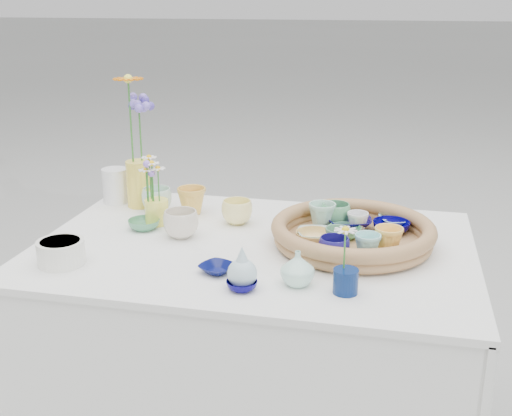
# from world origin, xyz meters

# --- Properties ---
(wicker_tray) EXTENTS (0.47, 0.47, 0.08)m
(wicker_tray) POSITION_xyz_m (0.28, 0.05, 0.80)
(wicker_tray) COLOR #8B613F
(wicker_tray) RESTS_ON display_table
(tray_ceramic_0) EXTENTS (0.16, 0.16, 0.03)m
(tray_ceramic_0) POSITION_xyz_m (0.26, 0.16, 0.80)
(tray_ceramic_0) COLOR #05003E
(tray_ceramic_0) RESTS_ON wicker_tray
(tray_ceramic_1) EXTENTS (0.14, 0.14, 0.03)m
(tray_ceramic_1) POSITION_xyz_m (0.39, 0.14, 0.80)
(tray_ceramic_1) COLOR #040056
(tray_ceramic_1) RESTS_ON wicker_tray
(tray_ceramic_2) EXTENTS (0.10, 0.10, 0.07)m
(tray_ceramic_2) POSITION_xyz_m (0.38, -0.03, 0.82)
(tray_ceramic_2) COLOR #FFC455
(tray_ceramic_2) RESTS_ON wicker_tray
(tray_ceramic_3) EXTENTS (0.13, 0.13, 0.03)m
(tray_ceramic_3) POSITION_xyz_m (0.25, 0.07, 0.80)
(tray_ceramic_3) COLOR #51A16D
(tray_ceramic_3) RESTS_ON wicker_tray
(tray_ceramic_4) EXTENTS (0.09, 0.09, 0.07)m
(tray_ceramic_4) POSITION_xyz_m (0.24, -0.04, 0.82)
(tray_ceramic_4) COLOR #50815F
(tray_ceramic_4) RESTS_ON wicker_tray
(tray_ceramic_5) EXTENTS (0.13, 0.13, 0.03)m
(tray_ceramic_5) POSITION_xyz_m (0.17, 0.04, 0.80)
(tray_ceramic_5) COLOR #A4C3BA
(tray_ceramic_5) RESTS_ON wicker_tray
(tray_ceramic_6) EXTENTS (0.11, 0.11, 0.08)m
(tray_ceramic_6) POSITION_xyz_m (0.18, 0.13, 0.82)
(tray_ceramic_6) COLOR #A9D9C3
(tray_ceramic_6) RESTS_ON wicker_tray
(tray_ceramic_7) EXTENTS (0.07, 0.07, 0.06)m
(tray_ceramic_7) POSITION_xyz_m (0.29, 0.12, 0.81)
(tray_ceramic_7) COLOR silver
(tray_ceramic_7) RESTS_ON wicker_tray
(tray_ceramic_8) EXTENTS (0.13, 0.13, 0.03)m
(tray_ceramic_8) POSITION_xyz_m (0.40, 0.21, 0.80)
(tray_ceramic_8) COLOR #90C6D9
(tray_ceramic_8) RESTS_ON wicker_tray
(tray_ceramic_9) EXTENTS (0.09, 0.09, 0.07)m
(tray_ceramic_9) POSITION_xyz_m (0.24, -0.11, 0.82)
(tray_ceramic_9) COLOR navy
(tray_ceramic_9) RESTS_ON wicker_tray
(tray_ceramic_10) EXTENTS (0.13, 0.13, 0.03)m
(tray_ceramic_10) POSITION_xyz_m (0.17, 0.00, 0.80)
(tray_ceramic_10) COLOR #E4B460
(tray_ceramic_10) RESTS_ON wicker_tray
(tray_ceramic_11) EXTENTS (0.09, 0.09, 0.07)m
(tray_ceramic_11) POSITION_xyz_m (0.33, -0.07, 0.82)
(tray_ceramic_11) COLOR #92DAD7
(tray_ceramic_11) RESTS_ON wicker_tray
(tray_ceramic_12) EXTENTS (0.11, 0.11, 0.07)m
(tray_ceramic_12) POSITION_xyz_m (0.22, 0.16, 0.82)
(tray_ceramic_12) COLOR #5AA36D
(tray_ceramic_12) RESTS_ON wicker_tray
(loose_ceramic_0) EXTENTS (0.11, 0.11, 0.09)m
(loose_ceramic_0) POSITION_xyz_m (-0.27, 0.23, 0.81)
(loose_ceramic_0) COLOR gold
(loose_ceramic_0) RESTS_ON display_table
(loose_ceramic_1) EXTENTS (0.12, 0.12, 0.08)m
(loose_ceramic_1) POSITION_xyz_m (-0.09, 0.16, 0.80)
(loose_ceramic_1) COLOR #FFEF90
(loose_ceramic_1) RESTS_ON display_table
(loose_ceramic_2) EXTENTS (0.12, 0.12, 0.03)m
(loose_ceramic_2) POSITION_xyz_m (-0.36, 0.05, 0.78)
(loose_ceramic_2) COLOR #468960
(loose_ceramic_2) RESTS_ON display_table
(loose_ceramic_3) EXTENTS (0.12, 0.12, 0.08)m
(loose_ceramic_3) POSITION_xyz_m (-0.23, 0.01, 0.81)
(loose_ceramic_3) COLOR beige
(loose_ceramic_3) RESTS_ON display_table
(loose_ceramic_4) EXTENTS (0.12, 0.12, 0.02)m
(loose_ceramic_4) POSITION_xyz_m (-0.05, -0.22, 0.78)
(loose_ceramic_4) COLOR #070D49
(loose_ceramic_4) RESTS_ON display_table
(loose_ceramic_5) EXTENTS (0.12, 0.12, 0.08)m
(loose_ceramic_5) POSITION_xyz_m (-0.39, 0.23, 0.80)
(loose_ceramic_5) COLOR silver
(loose_ceramic_5) RESTS_ON display_table
(loose_ceramic_6) EXTENTS (0.10, 0.10, 0.02)m
(loose_ceramic_6) POSITION_xyz_m (0.04, -0.30, 0.78)
(loose_ceramic_6) COLOR #060255
(loose_ceramic_6) RESTS_ON display_table
(fluted_bowl) EXTENTS (0.16, 0.16, 0.07)m
(fluted_bowl) POSITION_xyz_m (-0.48, -0.26, 0.80)
(fluted_bowl) COLOR silver
(fluted_bowl) RESTS_ON display_table
(bud_vase_paleblue) EXTENTS (0.10, 0.10, 0.11)m
(bud_vase_paleblue) POSITION_xyz_m (0.04, -0.29, 0.82)
(bud_vase_paleblue) COLOR #A8C5CE
(bud_vase_paleblue) RESTS_ON display_table
(bud_vase_seafoam) EXTENTS (0.09, 0.09, 0.09)m
(bud_vase_seafoam) POSITION_xyz_m (0.17, -0.25, 0.81)
(bud_vase_seafoam) COLOR #B3E3CE
(bud_vase_seafoam) RESTS_ON display_table
(bud_vase_cobalt) EXTENTS (0.08, 0.08, 0.06)m
(bud_vase_cobalt) POSITION_xyz_m (0.29, -0.27, 0.80)
(bud_vase_cobalt) COLOR #071C4F
(bud_vase_cobalt) RESTS_ON display_table
(single_daisy) EXTENTS (0.08, 0.08, 0.12)m
(single_daisy) POSITION_xyz_m (0.28, -0.26, 0.88)
(single_daisy) COLOR white
(single_daisy) RESTS_ON bud_vase_cobalt
(tall_vase_yellow) EXTENTS (0.10, 0.10, 0.16)m
(tall_vase_yellow) POSITION_xyz_m (-0.47, 0.26, 0.84)
(tall_vase_yellow) COLOR #FBDD4A
(tall_vase_yellow) RESTS_ON display_table
(gerbera) EXTENTS (0.14, 0.14, 0.30)m
(gerbera) POSITION_xyz_m (-0.48, 0.25, 1.06)
(gerbera) COLOR orange
(gerbera) RESTS_ON tall_vase_yellow
(hydrangea) EXTENTS (0.10, 0.10, 0.26)m
(hydrangea) POSITION_xyz_m (-0.46, 0.28, 1.02)
(hydrangea) COLOR #4D3CAA
(hydrangea) RESTS_ON tall_vase_yellow
(white_pitcher) EXTENTS (0.13, 0.09, 0.12)m
(white_pitcher) POSITION_xyz_m (-0.56, 0.29, 0.83)
(white_pitcher) COLOR white
(white_pitcher) RESTS_ON display_table
(daisy_cup) EXTENTS (0.08, 0.08, 0.08)m
(daisy_cup) POSITION_xyz_m (-0.34, 0.10, 0.81)
(daisy_cup) COLOR #FCF458
(daisy_cup) RESTS_ON display_table
(daisy_posy) EXTENTS (0.09, 0.09, 0.14)m
(daisy_posy) POSITION_xyz_m (-0.35, 0.10, 0.92)
(daisy_posy) COLOR white
(daisy_posy) RESTS_ON daisy_cup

